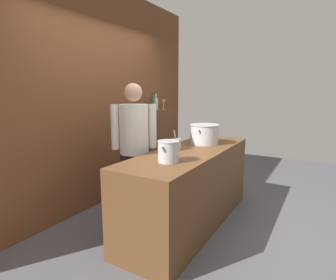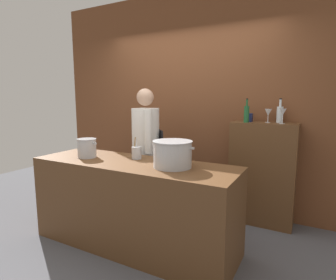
% 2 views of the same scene
% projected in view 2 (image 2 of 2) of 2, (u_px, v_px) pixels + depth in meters
% --- Properties ---
extents(ground_plane, '(8.00, 8.00, 0.00)m').
position_uv_depth(ground_plane, '(134.00, 244.00, 2.94)').
color(ground_plane, '#4C4C51').
extents(brick_back_panel, '(4.40, 0.10, 3.00)m').
position_uv_depth(brick_back_panel, '(189.00, 101.00, 3.93)').
color(brick_back_panel, brown).
rests_on(brick_back_panel, ground_plane).
extents(prep_counter, '(2.16, 0.70, 0.90)m').
position_uv_depth(prep_counter, '(134.00, 204.00, 2.87)').
color(prep_counter, brown).
rests_on(prep_counter, ground_plane).
extents(bar_cabinet, '(0.76, 0.32, 1.26)m').
position_uv_depth(bar_cabinet, '(262.00, 174.00, 3.37)').
color(bar_cabinet, brown).
rests_on(bar_cabinet, ground_plane).
extents(chef, '(0.43, 0.45, 1.66)m').
position_uv_depth(chef, '(146.00, 145.00, 3.44)').
color(chef, black).
rests_on(chef, ground_plane).
extents(stockpot_large, '(0.43, 0.38, 0.25)m').
position_uv_depth(stockpot_large, '(173.00, 154.00, 2.58)').
color(stockpot_large, '#B7BABF').
rests_on(stockpot_large, prep_counter).
extents(stockpot_small, '(0.27, 0.21, 0.21)m').
position_uv_depth(stockpot_small, '(87.00, 148.00, 3.01)').
color(stockpot_small, '#B7BABF').
rests_on(stockpot_small, prep_counter).
extents(utensil_crock, '(0.10, 0.10, 0.23)m').
position_uv_depth(utensil_crock, '(137.00, 153.00, 2.95)').
color(utensil_crock, '#B7BABF').
rests_on(utensil_crock, prep_counter).
extents(wine_bottle_green, '(0.06, 0.06, 0.28)m').
position_uv_depth(wine_bottle_green, '(246.00, 114.00, 3.28)').
color(wine_bottle_green, '#1E592D').
rests_on(wine_bottle_green, bar_cabinet).
extents(wine_bottle_clear, '(0.07, 0.07, 0.29)m').
position_uv_depth(wine_bottle_clear, '(280.00, 114.00, 3.25)').
color(wine_bottle_clear, silver).
rests_on(wine_bottle_clear, bar_cabinet).
extents(wine_glass_tall, '(0.08, 0.08, 0.17)m').
position_uv_depth(wine_glass_tall, '(283.00, 113.00, 3.12)').
color(wine_glass_tall, silver).
rests_on(wine_glass_tall, bar_cabinet).
extents(wine_glass_wide, '(0.08, 0.08, 0.16)m').
position_uv_depth(wine_glass_wide, '(268.00, 113.00, 3.28)').
color(wine_glass_wide, silver).
rests_on(wine_glass_wide, bar_cabinet).
extents(spice_tin_navy, '(0.08, 0.08, 0.10)m').
position_uv_depth(spice_tin_navy, '(249.00, 117.00, 3.39)').
color(spice_tin_navy, navy).
rests_on(spice_tin_navy, bar_cabinet).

